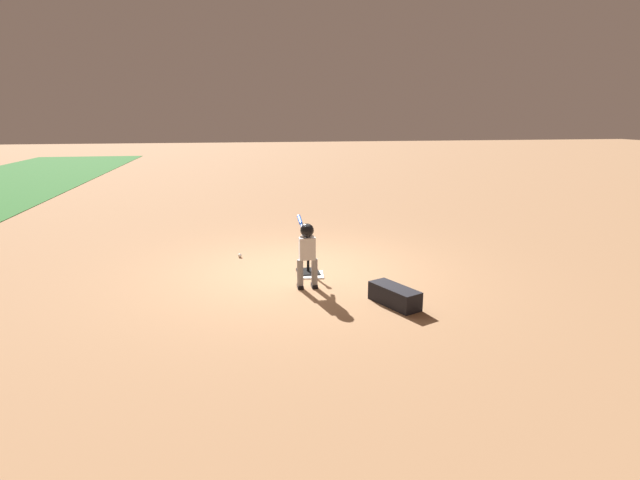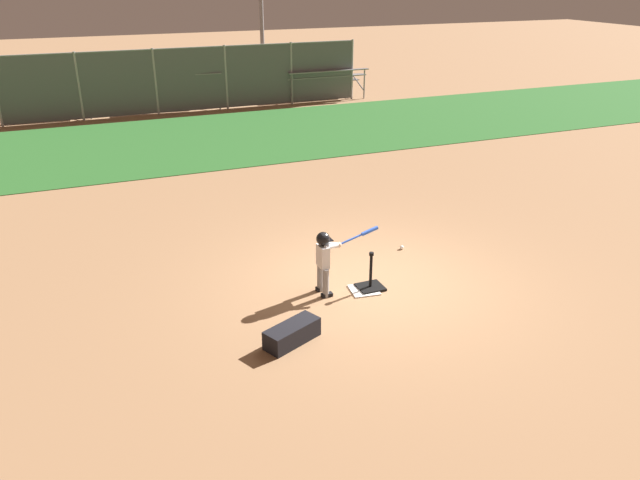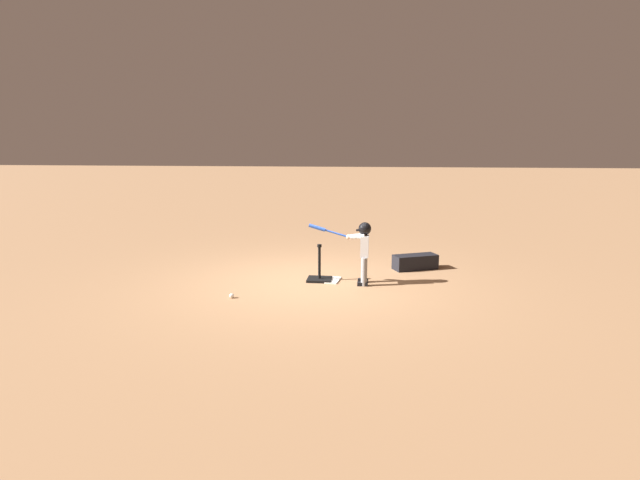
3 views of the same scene
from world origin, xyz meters
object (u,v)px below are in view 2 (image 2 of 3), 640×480
batting_tee (370,283)px  batter_child (326,255)px  bleachers_center (39,104)px  equipment_bag (292,334)px  bleachers_far_right (182,89)px  baseball (402,247)px  bleachers_left_center (319,82)px

batting_tee → batter_child: 0.96m
bleachers_center → equipment_bag: bleachers_center is taller
batting_tee → bleachers_center: bearing=107.6°
batting_tee → batter_child: batter_child is taller
batter_child → batting_tee: bearing=-10.1°
batting_tee → bleachers_far_right: 15.91m
batter_child → baseball: size_ratio=14.48×
batter_child → baseball: batter_child is taller
batting_tee → baseball: (1.24, 1.17, -0.05)m
bleachers_center → equipment_bag: bearing=-79.0°
bleachers_left_center → equipment_bag: size_ratio=3.97×
batting_tee → bleachers_left_center: bleachers_left_center is taller
batter_child → bleachers_far_right: bleachers_far_right is taller
baseball → equipment_bag: equipment_bag is taller
batting_tee → bleachers_far_right: bleachers_far_right is taller
baseball → batter_child: bearing=-152.3°
batter_child → equipment_bag: size_ratio=1.28×
batting_tee → batter_child: bearing=169.9°
equipment_bag → batter_child: bearing=25.4°
batting_tee → bleachers_center: bleachers_center is taller
bleachers_left_center → batting_tee: bearing=-109.3°
batter_child → bleachers_center: batter_child is taller
bleachers_center → bleachers_far_right: size_ratio=1.26×
bleachers_left_center → equipment_bag: bearing=-113.3°
bleachers_center → bleachers_left_center: 10.51m
batting_tee → equipment_bag: 2.01m
bleachers_center → bleachers_left_center: bearing=-0.4°
bleachers_center → bleachers_left_center: (10.51, -0.08, 0.12)m
bleachers_left_center → bleachers_center: bearing=179.6°
equipment_bag → bleachers_left_center: bearing=42.6°
bleachers_far_right → batting_tee: bearing=-90.0°
bleachers_center → equipment_bag: 17.15m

